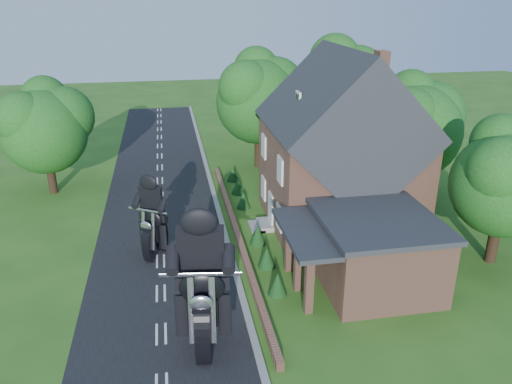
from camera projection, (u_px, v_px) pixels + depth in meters
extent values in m
plane|color=#2B5A19|center=(161.00, 293.00, 23.03)|extent=(120.00, 120.00, 0.00)
cube|color=black|center=(161.00, 293.00, 23.03)|extent=(7.00, 80.00, 0.02)
cube|color=gray|center=(239.00, 285.00, 23.62)|extent=(0.30, 80.00, 0.12)
cube|color=#98624D|center=(237.00, 234.00, 28.23)|extent=(0.30, 22.00, 0.40)
cube|color=#98624D|center=(339.00, 175.00, 29.13)|extent=(8.00, 8.00, 6.00)
cube|color=#24252A|center=(342.00, 125.00, 28.01)|extent=(8.48, 8.64, 8.48)
cube|color=#98624D|center=(381.00, 66.00, 27.14)|extent=(0.60, 0.90, 1.60)
cube|color=white|center=(298.00, 100.00, 27.01)|extent=(0.12, 0.80, 0.90)
cube|color=black|center=(297.00, 100.00, 27.00)|extent=(0.04, 0.55, 0.65)
cube|color=white|center=(271.00, 210.00, 29.18)|extent=(0.10, 1.10, 2.10)
cube|color=gray|center=(265.00, 225.00, 29.46)|extent=(0.80, 1.60, 0.30)
cube|color=gray|center=(257.00, 226.00, 29.41)|extent=(0.80, 1.60, 0.15)
cube|color=white|center=(279.00, 217.00, 26.97)|extent=(0.10, 1.10, 1.40)
cube|color=black|center=(279.00, 217.00, 26.97)|extent=(0.04, 0.92, 1.22)
cube|color=white|center=(263.00, 188.00, 30.99)|extent=(0.10, 1.10, 1.40)
cube|color=black|center=(263.00, 188.00, 30.98)|extent=(0.04, 0.92, 1.22)
cube|color=white|center=(280.00, 170.00, 25.96)|extent=(0.10, 1.10, 1.40)
cube|color=black|center=(280.00, 170.00, 25.96)|extent=(0.04, 0.92, 1.22)
cube|color=white|center=(264.00, 146.00, 29.98)|extent=(0.10, 1.10, 1.40)
cube|color=black|center=(263.00, 146.00, 29.97)|extent=(0.04, 0.92, 1.22)
cube|color=#98624D|center=(375.00, 252.00, 23.37)|extent=(5.00, 5.60, 3.20)
cube|color=#24252A|center=(378.00, 219.00, 22.72)|extent=(5.30, 5.94, 0.24)
cube|color=#24252A|center=(312.00, 232.00, 22.35)|extent=(2.60, 5.32, 0.22)
cube|color=#98624D|center=(309.00, 284.00, 21.18)|extent=(0.35, 0.35, 2.80)
cube|color=#98624D|center=(298.00, 263.00, 22.83)|extent=(0.35, 0.35, 2.80)
cube|color=#98624D|center=(289.00, 245.00, 24.47)|extent=(0.35, 0.35, 2.80)
cylinder|color=black|center=(498.00, 236.00, 25.33)|extent=(0.56, 0.56, 2.80)
sphere|color=#174D16|center=(509.00, 184.00, 24.27)|extent=(5.20, 5.20, 5.20)
sphere|color=#174D16|center=(506.00, 171.00, 23.02)|extent=(3.22, 3.22, 3.22)
sphere|color=#174D16|center=(504.00, 142.00, 24.56)|extent=(2.86, 2.86, 2.86)
cylinder|color=black|center=(412.00, 178.00, 32.97)|extent=(0.56, 0.56, 3.00)
sphere|color=#174D16|center=(417.00, 132.00, 31.79)|extent=(6.00, 6.00, 6.00)
sphere|color=#174D16|center=(434.00, 115.00, 32.23)|extent=(4.32, 4.32, 4.32)
sphere|color=#174D16|center=(411.00, 117.00, 30.35)|extent=(3.72, 3.72, 3.72)
sphere|color=#174D16|center=(414.00, 95.00, 32.12)|extent=(3.30, 3.30, 3.30)
cylinder|color=black|center=(338.00, 144.00, 39.28)|extent=(0.56, 0.56, 3.60)
sphere|color=#174D16|center=(341.00, 96.00, 37.87)|extent=(7.20, 7.20, 7.20)
sphere|color=#174D16|center=(359.00, 79.00, 38.39)|extent=(5.18, 5.18, 5.18)
sphere|color=#174D16|center=(331.00, 80.00, 36.14)|extent=(4.46, 4.46, 4.46)
sphere|color=#174D16|center=(339.00, 59.00, 38.26)|extent=(3.96, 3.96, 3.96)
cylinder|color=black|center=(261.00, 145.00, 39.24)|extent=(0.56, 0.56, 3.40)
sphere|color=#174D16|center=(262.00, 102.00, 37.94)|extent=(6.40, 6.40, 6.40)
sphere|color=#174D16|center=(278.00, 87.00, 38.41)|extent=(4.61, 4.61, 4.61)
sphere|color=#174D16|center=(249.00, 87.00, 36.40)|extent=(3.97, 3.97, 3.97)
sphere|color=#174D16|center=(260.00, 69.00, 38.29)|extent=(3.52, 3.52, 3.52)
cylinder|color=black|center=(55.00, 173.00, 34.12)|extent=(0.56, 0.56, 2.80)
sphere|color=#174D16|center=(48.00, 131.00, 33.02)|extent=(5.60, 5.60, 5.60)
sphere|color=#174D16|center=(67.00, 116.00, 33.43)|extent=(4.03, 4.03, 4.03)
sphere|color=#174D16|center=(26.00, 118.00, 31.67)|extent=(3.47, 3.47, 3.47)
sphere|color=#174D16|center=(48.00, 99.00, 33.32)|extent=(3.08, 3.08, 3.08)
cone|color=#103413|center=(278.00, 284.00, 22.79)|extent=(0.90, 0.90, 1.10)
cone|color=#103413|center=(267.00, 257.00, 25.08)|extent=(0.90, 0.90, 1.10)
cone|color=#103413|center=(258.00, 235.00, 27.36)|extent=(0.90, 0.90, 1.10)
cone|color=#103413|center=(243.00, 200.00, 31.92)|extent=(0.90, 0.90, 1.10)
cone|color=#103413|center=(238.00, 186.00, 34.20)|extent=(0.90, 0.90, 1.10)
cone|color=#103413|center=(233.00, 174.00, 36.48)|extent=(0.90, 0.90, 1.10)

